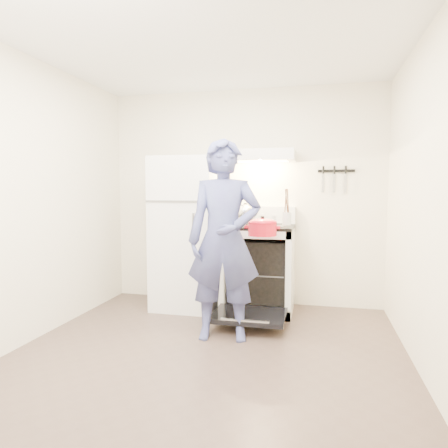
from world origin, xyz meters
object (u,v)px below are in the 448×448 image
(tea_kettle, at_px, (245,211))
(stove_body, at_px, (258,269))
(person, at_px, (224,240))
(dutch_oven, at_px, (262,229))
(refrigerator, at_px, (188,233))

(tea_kettle, bearing_deg, stove_body, -30.58)
(stove_body, relative_size, person, 0.51)
(stove_body, height_order, dutch_oven, dutch_oven)
(stove_body, distance_m, dutch_oven, 0.73)
(stove_body, relative_size, tea_kettle, 3.07)
(refrigerator, xyz_separation_m, dutch_oven, (0.92, -0.49, 0.11))
(person, bearing_deg, tea_kettle, 79.79)
(stove_body, bearing_deg, person, -101.37)
(tea_kettle, xyz_separation_m, dutch_oven, (0.28, -0.62, -0.14))
(person, relative_size, dutch_oven, 5.18)
(person, distance_m, dutch_oven, 0.48)
(dutch_oven, bearing_deg, person, -127.59)
(tea_kettle, bearing_deg, refrigerator, -169.16)
(stove_body, distance_m, person, 1.01)
(stove_body, height_order, tea_kettle, tea_kettle)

